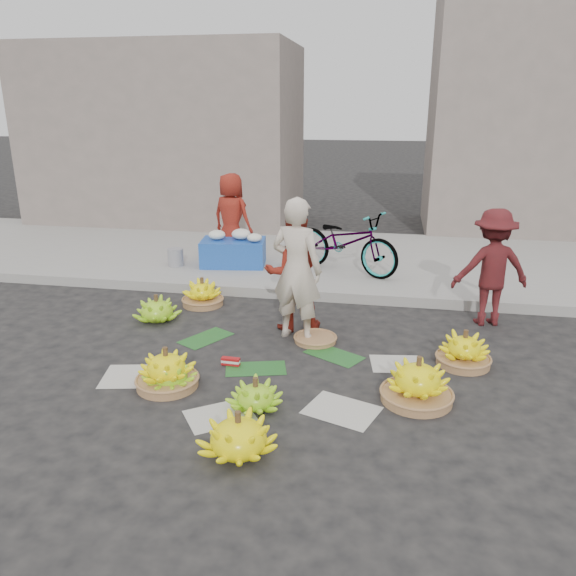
% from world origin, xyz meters
% --- Properties ---
extents(ground, '(80.00, 80.00, 0.00)m').
position_xyz_m(ground, '(0.00, 0.00, 0.00)').
color(ground, black).
rests_on(ground, ground).
extents(curb, '(40.00, 0.25, 0.15)m').
position_xyz_m(curb, '(0.00, 2.20, 0.07)').
color(curb, gray).
rests_on(curb, ground).
extents(sidewalk, '(40.00, 4.00, 0.12)m').
position_xyz_m(sidewalk, '(0.00, 4.30, 0.06)').
color(sidewalk, gray).
rests_on(sidewalk, ground).
extents(building_left, '(6.00, 3.00, 4.00)m').
position_xyz_m(building_left, '(-4.00, 7.20, 2.00)').
color(building_left, gray).
rests_on(building_left, sidewalk).
extents(building_right, '(5.00, 3.00, 5.00)m').
position_xyz_m(building_right, '(4.50, 7.70, 2.50)').
color(building_right, gray).
rests_on(building_right, sidewalk).
extents(newspaper_scatter, '(3.20, 1.80, 0.00)m').
position_xyz_m(newspaper_scatter, '(0.00, -0.80, 0.00)').
color(newspaper_scatter, beige).
rests_on(newspaper_scatter, ground).
extents(banana_leaves, '(2.00, 1.00, 0.00)m').
position_xyz_m(banana_leaves, '(-0.10, 0.20, 0.00)').
color(banana_leaves, '#1B5120').
rests_on(banana_leaves, ground).
extents(banana_bunch_0, '(0.63, 0.63, 0.43)m').
position_xyz_m(banana_bunch_0, '(-0.89, -0.75, 0.18)').
color(banana_bunch_0, '#8F613C').
rests_on(banana_bunch_0, ground).
extents(banana_bunch_1, '(0.52, 0.52, 0.32)m').
position_xyz_m(banana_bunch_1, '(-0.86, -0.74, 0.14)').
color(banana_bunch_1, '#76C31B').
rests_on(banana_bunch_1, ground).
extents(banana_bunch_2, '(0.85, 0.85, 0.40)m').
position_xyz_m(banana_bunch_2, '(0.13, -1.75, 0.18)').
color(banana_bunch_2, '#FFF70C').
rests_on(banana_bunch_2, ground).
extents(banana_bunch_3, '(0.51, 0.51, 0.32)m').
position_xyz_m(banana_bunch_3, '(0.10, -1.00, 0.13)').
color(banana_bunch_3, '#76C31B').
rests_on(banana_bunch_3, ground).
extents(banana_bunch_4, '(0.76, 0.76, 0.47)m').
position_xyz_m(banana_bunch_4, '(1.59, -0.58, 0.20)').
color(banana_bunch_4, '#8F613C').
rests_on(banana_bunch_4, ground).
extents(banana_bunch_5, '(0.65, 0.65, 0.41)m').
position_xyz_m(banana_bunch_5, '(2.12, 0.32, 0.17)').
color(banana_bunch_5, '#8F613C').
rests_on(banana_bunch_5, ground).
extents(banana_bunch_6, '(0.71, 0.71, 0.37)m').
position_xyz_m(banana_bunch_6, '(-1.72, 0.94, 0.16)').
color(banana_bunch_6, '#76C31B').
rests_on(banana_bunch_6, ground).
extents(banana_bunch_7, '(0.65, 0.65, 0.41)m').
position_xyz_m(banana_bunch_7, '(-1.33, 1.65, 0.17)').
color(banana_bunch_7, '#8F613C').
rests_on(banana_bunch_7, ground).
extents(basket_spare, '(0.64, 0.64, 0.06)m').
position_xyz_m(basket_spare, '(0.44, 0.65, 0.03)').
color(basket_spare, '#8F613C').
rests_on(basket_spare, ground).
extents(incense_stack, '(0.21, 0.07, 0.08)m').
position_xyz_m(incense_stack, '(-0.39, -0.17, 0.05)').
color(incense_stack, '#A81115').
rests_on(incense_stack, ground).
extents(vendor_cream, '(0.72, 0.58, 1.74)m').
position_xyz_m(vendor_cream, '(0.19, 0.74, 0.87)').
color(vendor_cream, beige).
rests_on(vendor_cream, ground).
extents(vendor_red, '(0.86, 0.76, 1.48)m').
position_xyz_m(vendor_red, '(0.09, 1.03, 0.74)').
color(vendor_red, maroon).
rests_on(vendor_red, ground).
extents(man_striped, '(1.07, 0.75, 1.51)m').
position_xyz_m(man_striped, '(2.55, 1.66, 0.76)').
color(man_striped, maroon).
rests_on(man_striped, ground).
extents(flower_table, '(1.14, 0.80, 0.61)m').
position_xyz_m(flower_table, '(-1.34, 3.34, 0.37)').
color(flower_table, '#1945A4').
rests_on(flower_table, sidewalk).
extents(grey_bucket, '(0.26, 0.26, 0.30)m').
position_xyz_m(grey_bucket, '(-2.30, 3.12, 0.27)').
color(grey_bucket, gray).
rests_on(grey_bucket, sidewalk).
extents(flower_vendor, '(0.85, 0.69, 1.51)m').
position_xyz_m(flower_vendor, '(-1.46, 3.72, 0.87)').
color(flower_vendor, maroon).
rests_on(flower_vendor, sidewalk).
extents(bicycle, '(1.45, 2.01, 1.01)m').
position_xyz_m(bicycle, '(0.55, 3.28, 0.62)').
color(bicycle, gray).
rests_on(bicycle, sidewalk).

